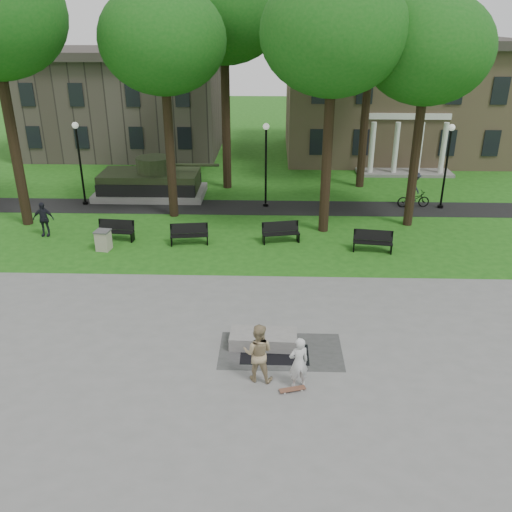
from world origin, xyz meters
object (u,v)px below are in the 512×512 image
Objects in this scene: cyclist at (414,193)px; park_bench_0 at (116,230)px; friend_watching at (258,353)px; concrete_block at (263,339)px; trash_bin at (103,240)px; skateboarder at (299,363)px.

park_bench_0 is (-15.66, -5.48, -0.32)m from cyclist.
park_bench_0 is (-7.24, 10.96, -0.43)m from friend_watching.
concrete_block is 1.98m from friend_watching.
concrete_block is 10.94m from trash_bin.
friend_watching is at bearing -33.36° from skateboarder.
trash_bin is (-0.24, -1.25, -0.04)m from park_bench_0.
friend_watching is (-0.12, -1.85, 0.71)m from concrete_block.
trash_bin is at bearing 134.08° from concrete_block.
friend_watching is 13.14m from park_bench_0.
park_bench_0 reaches higher than concrete_block.
cyclist is (8.29, 14.59, 0.60)m from concrete_block.
concrete_block is at bearing -45.92° from trash_bin.
park_bench_0 reaches higher than trash_bin.
friend_watching is 18.47m from cyclist.
cyclist is 2.14× the size of trash_bin.
cyclist is 1.12× the size of park_bench_0.
skateboarder is 0.90× the size of park_bench_0.
skateboarder is at bearing 151.53° from cyclist.
friend_watching reaches higher than trash_bin.
cyclist is at bearing -108.23° from friend_watching.
skateboarder is 1.71× the size of trash_bin.
park_bench_0 is at bearing -47.64° from friend_watching.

